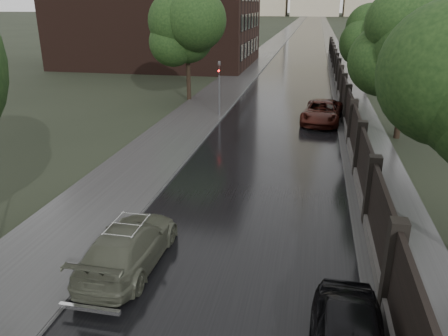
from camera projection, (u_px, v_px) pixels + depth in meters
road at (312, 23)px, 182.27m from camera, size 8.00×420.00×0.02m
sidewalk_left at (297, 23)px, 183.36m from camera, size 4.00×420.00×0.16m
verge_right at (325, 23)px, 181.24m from camera, size 3.00×420.00×0.08m
fence_right at (342, 90)px, 36.25m from camera, size 0.45×75.72×2.70m
tree_left_far at (187, 37)px, 35.25m from camera, size 4.25×4.25×7.39m
tree_right_b at (408, 56)px, 25.14m from camera, size 4.08×4.08×7.01m
tree_right_c at (373, 35)px, 41.64m from camera, size 4.08×4.08×7.01m
traffic_light at (219, 84)px, 30.98m from camera, size 0.16×0.32×4.00m
volga_sedan at (129, 245)px, 13.61m from camera, size 2.01×4.85×1.40m
car_right_far at (322, 112)px, 30.08m from camera, size 3.10×5.67×1.51m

